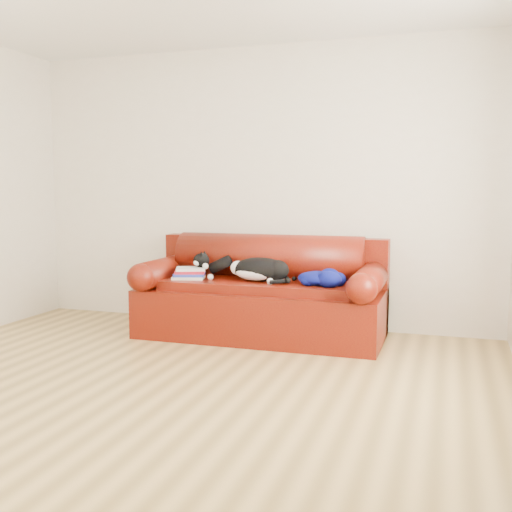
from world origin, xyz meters
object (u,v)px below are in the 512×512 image
(sofa_base, at_px, (261,310))
(blanket, at_px, (321,278))
(book_stack, at_px, (190,273))
(cat, at_px, (259,270))

(sofa_base, distance_m, blanket, 0.64)
(sofa_base, xyz_separation_m, book_stack, (-0.62, -0.13, 0.31))
(book_stack, height_order, cat, cat)
(sofa_base, bearing_deg, cat, -85.20)
(sofa_base, height_order, blanket, blanket)
(book_stack, bearing_deg, blanket, 1.19)
(book_stack, xyz_separation_m, blanket, (1.17, 0.02, 0.01))
(sofa_base, distance_m, book_stack, 0.70)
(book_stack, height_order, blanket, blanket)
(book_stack, distance_m, blanket, 1.17)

